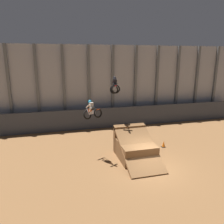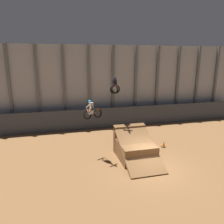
{
  "view_description": "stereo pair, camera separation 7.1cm",
  "coord_description": "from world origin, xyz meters",
  "px_view_note": "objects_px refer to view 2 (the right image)",
  "views": [
    {
      "loc": [
        -6.44,
        -13.28,
        7.81
      ],
      "look_at": [
        -1.65,
        5.09,
        3.04
      ],
      "focal_mm": 35.0,
      "sensor_mm": 36.0,
      "label": 1
    },
    {
      "loc": [
        -6.37,
        -13.3,
        7.81
      ],
      "look_at": [
        -1.65,
        5.09,
        3.04
      ],
      "focal_mm": 35.0,
      "sensor_mm": 36.0,
      "label": 2
    }
  ],
  "objects_px": {
    "traffic_cone_near_ramp": "(164,144)",
    "rider_bike_right_air": "(115,87)",
    "dirt_ramp": "(134,147)",
    "rider_bike_left_air": "(92,111)"
  },
  "relations": [
    {
      "from": "rider_bike_left_air",
      "to": "rider_bike_right_air",
      "type": "relative_size",
      "value": 1.01
    },
    {
      "from": "rider_bike_right_air",
      "to": "traffic_cone_near_ramp",
      "type": "relative_size",
      "value": 3.07
    },
    {
      "from": "rider_bike_left_air",
      "to": "traffic_cone_near_ramp",
      "type": "xyz_separation_m",
      "value": [
        6.49,
        0.63,
        -3.61
      ]
    },
    {
      "from": "dirt_ramp",
      "to": "traffic_cone_near_ramp",
      "type": "relative_size",
      "value": 8.1
    },
    {
      "from": "dirt_ramp",
      "to": "rider_bike_left_air",
      "type": "bearing_deg",
      "value": 170.05
    },
    {
      "from": "rider_bike_right_air",
      "to": "dirt_ramp",
      "type": "bearing_deg",
      "value": -55.37
    },
    {
      "from": "traffic_cone_near_ramp",
      "to": "rider_bike_right_air",
      "type": "bearing_deg",
      "value": 166.12
    },
    {
      "from": "rider_bike_right_air",
      "to": "traffic_cone_near_ramp",
      "type": "distance_m",
      "value": 6.77
    },
    {
      "from": "dirt_ramp",
      "to": "rider_bike_left_air",
      "type": "distance_m",
      "value": 4.51
    },
    {
      "from": "dirt_ramp",
      "to": "traffic_cone_near_ramp",
      "type": "distance_m",
      "value": 3.49
    }
  ]
}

